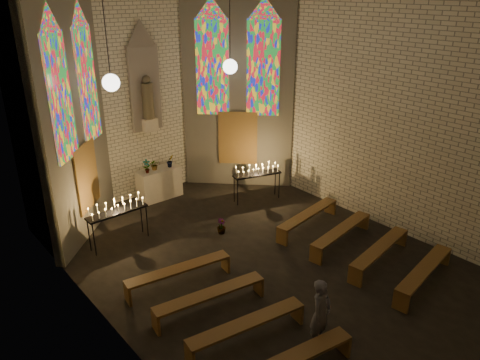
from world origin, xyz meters
name	(u,v)px	position (x,y,z in m)	size (l,w,h in m)	color
floor	(276,269)	(0.00, 0.00, 0.00)	(12.00, 12.00, 0.00)	black
room	(192,96)	(0.00, 3.37, 3.72)	(8.22, 12.43, 7.00)	beige
altar	(159,183)	(0.00, 5.45, 0.50)	(1.40, 0.60, 1.00)	beige
flower_vase_left	(147,166)	(-0.44, 5.38, 1.22)	(0.24, 0.16, 0.45)	#4C723F
flower_vase_center	(155,165)	(-0.11, 5.48, 1.17)	(0.31, 0.27, 0.35)	#4C723F
flower_vase_right	(170,161)	(0.41, 5.37, 1.21)	(0.23, 0.18, 0.41)	#4C723F
aisle_flower_pot	(221,226)	(0.09, 2.28, 0.22)	(0.25, 0.25, 0.44)	#4C723F
votive_stand_left	(117,209)	(-2.34, 3.60, 1.03)	(1.64, 0.41, 1.20)	black
votive_stand_right	(257,172)	(2.32, 3.29, 0.98)	(1.59, 0.81, 1.14)	black
pew_left_0	(179,271)	(-2.17, 0.95, 0.39)	(2.54, 0.73, 0.48)	#563A18
pew_right_0	(308,216)	(2.17, 0.95, 0.39)	(2.54, 0.73, 0.48)	#563A18
pew_left_1	(210,296)	(-2.17, -0.25, 0.39)	(2.54, 0.73, 0.48)	#563A18
pew_right_1	(341,231)	(2.17, -0.25, 0.39)	(2.54, 0.73, 0.48)	#563A18
pew_left_2	(247,325)	(-2.17, -1.45, 0.39)	(2.54, 0.73, 0.48)	#563A18
pew_right_2	(380,250)	(2.17, -1.45, 0.39)	(2.54, 0.73, 0.48)	#563A18
pew_right_3	(424,271)	(2.17, -2.65, 0.39)	(2.54, 0.73, 0.48)	#563A18
visitor	(321,313)	(-1.13, -2.38, 0.71)	(0.52, 0.34, 1.43)	#4F4D57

